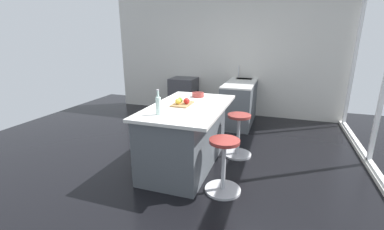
% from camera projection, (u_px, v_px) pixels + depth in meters
% --- Properties ---
extents(ground_plane, '(7.77, 7.77, 0.00)m').
position_uv_depth(ground_plane, '(176.00, 163.00, 3.91)').
color(ground_plane, black).
extents(interior_partition_left, '(0.12, 5.43, 2.80)m').
position_uv_depth(interior_partition_left, '(222.00, 55.00, 6.22)').
color(interior_partition_left, beige).
rests_on(interior_partition_left, ground_plane).
extents(sink_cabinet, '(2.15, 0.60, 1.17)m').
position_uv_depth(sink_cabinet, '(242.00, 99.00, 6.00)').
color(sink_cabinet, '#4C5156').
rests_on(sink_cabinet, ground_plane).
extents(oven_range, '(0.60, 0.61, 0.86)m').
position_uv_depth(oven_range, '(184.00, 95.00, 6.45)').
color(oven_range, '#38383D').
rests_on(oven_range, ground_plane).
extents(kitchen_island, '(1.71, 1.00, 0.90)m').
position_uv_depth(kitchen_island, '(186.00, 135.00, 3.79)').
color(kitchen_island, '#4C5156').
rests_on(kitchen_island, ground_plane).
extents(stool_by_window, '(0.44, 0.44, 0.67)m').
position_uv_depth(stool_by_window, '(238.00, 136.00, 4.10)').
color(stool_by_window, '#B7B7BC').
rests_on(stool_by_window, ground_plane).
extents(stool_middle, '(0.44, 0.44, 0.67)m').
position_uv_depth(stool_middle, '(224.00, 167.00, 3.13)').
color(stool_middle, '#B7B7BC').
rests_on(stool_middle, ground_plane).
extents(cutting_board, '(0.36, 0.24, 0.02)m').
position_uv_depth(cutting_board, '(182.00, 104.00, 3.68)').
color(cutting_board, olive).
rests_on(cutting_board, kitchen_island).
extents(apple_yellow, '(0.08, 0.08, 0.08)m').
position_uv_depth(apple_yellow, '(178.00, 101.00, 3.62)').
color(apple_yellow, gold).
rests_on(apple_yellow, cutting_board).
extents(apple_red, '(0.09, 0.09, 0.09)m').
position_uv_depth(apple_red, '(187.00, 101.00, 3.63)').
color(apple_red, red).
rests_on(apple_red, cutting_board).
extents(apple_green, '(0.07, 0.07, 0.07)m').
position_uv_depth(apple_green, '(180.00, 100.00, 3.71)').
color(apple_green, '#609E2D').
rests_on(apple_green, cutting_board).
extents(water_bottle, '(0.06, 0.06, 0.31)m').
position_uv_depth(water_bottle, '(158.00, 105.00, 3.18)').
color(water_bottle, silver).
rests_on(water_bottle, kitchen_island).
extents(fruit_bowl, '(0.19, 0.19, 0.07)m').
position_uv_depth(fruit_bowl, '(198.00, 94.00, 4.15)').
color(fruit_bowl, '#993833').
rests_on(fruit_bowl, kitchen_island).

